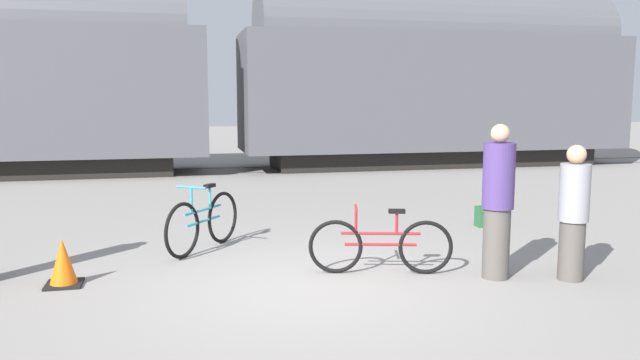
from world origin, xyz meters
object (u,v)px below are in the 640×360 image
Objects in this scene: bicycle_teal at (204,222)px; freight_train at (223,72)px; backpack at (485,216)px; traffic_cone at (63,264)px; person_in_grey at (573,213)px; person_in_purple at (498,202)px; bicycle_maroon at (380,245)px.

freight_train is at bearing 83.73° from bicycle_teal.
backpack is (4.62, 0.57, -0.23)m from bicycle_teal.
traffic_cone reaches higher than backpack.
bicycle_teal is at bearing 113.96° from person_in_grey.
freight_train reaches higher than person_in_purple.
backpack is 6.54m from traffic_cone.
backpack is (2.58, 2.26, -0.18)m from bicycle_maroon.
person_in_grey reaches higher than backpack.
freight_train reaches higher than backpack.
person_in_purple is 3.32× the size of traffic_cone.
backpack is at bearing 45.42° from person_in_grey.
bicycle_maroon is at bearing -5.50° from traffic_cone.
freight_train is 11.56m from bicycle_maroon.
bicycle_teal is at bearing -96.27° from freight_train.
backpack is at bearing 41.20° from bicycle_maroon.
freight_train reaches higher than bicycle_maroon.
person_in_grey is 0.87m from person_in_purple.
bicycle_maroon reaches higher than traffic_cone.
bicycle_maroon is 3.69m from traffic_cone.
traffic_cone is at bearing -163.05° from backpack.
backpack is at bearing 16.95° from traffic_cone.
traffic_cone is (-4.95, 0.84, -0.66)m from person_in_purple.
bicycle_maroon is 5.02× the size of backpack.
freight_train is at bearing 68.96° from person_in_grey.
freight_train is at bearing 111.67° from backpack.
person_in_purple is at bearing 126.37° from person_in_grey.
bicycle_teal reaches higher than bicycle_maroon.
freight_train is at bearing 95.02° from bicycle_maroon.
person_in_grey is 4.68× the size of backpack.
person_in_purple reaches higher than bicycle_maroon.
traffic_cone is at bearing -140.82° from bicycle_teal.
person_in_grey is at bearing -19.77° from bicycle_maroon.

